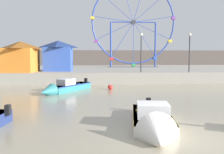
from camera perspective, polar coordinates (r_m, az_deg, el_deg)
The scene contains 11 objects.
ground_plane at distance 9.48m, azimuth 16.12°, elevation -13.13°, with size 240.00×240.00×0.00m, color gray.
quay_promenade at distance 37.63m, azimuth 0.32°, elevation 1.15°, with size 110.00×23.34×1.20m, color gray.
distant_town_skyline at distance 63.47m, azimuth -1.71°, elevation 3.99°, with size 140.00×3.00×4.40m, color #564C47.
motorboat_white_red_stripe at distance 10.16m, azimuth 9.37°, elevation -10.16°, with size 2.38×5.65×1.51m.
motorboat_teal_painted at distance 20.97m, azimuth -10.65°, elevation -2.35°, with size 4.01×5.68×1.32m.
ferris_wheel_blue_frame at distance 40.51m, azimuth 4.82°, elevation 11.83°, with size 13.20×1.20×13.49m.
carnival_booth_orange_canopy at distance 28.96m, azimuth -19.73°, elevation 4.42°, with size 3.62×4.13×3.28m.
carnival_booth_blue_tent at distance 29.98m, azimuth -11.94°, elevation 4.78°, with size 3.45×3.04×3.48m.
promenade_lamp_near at distance 27.09m, azimuth 6.54°, elevation 6.71°, with size 0.32×0.32×4.12m.
promenade_lamp_far at distance 28.41m, azimuth 16.96°, elevation 6.47°, with size 0.32×0.32×4.14m.
mooring_buoy_orange at distance 22.07m, azimuth -0.41°, elevation -2.28°, with size 0.44×0.44×0.44m, color red.
Camera 1 is at (-3.26, -8.43, 2.86)m, focal length 40.88 mm.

